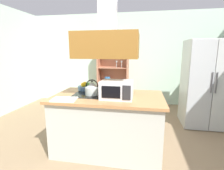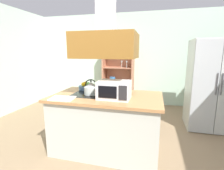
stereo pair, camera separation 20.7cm
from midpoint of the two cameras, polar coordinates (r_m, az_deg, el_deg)
The scene contains 10 objects.
ground_plane at distance 2.75m, azimuth 0.01°, elevation -23.55°, with size 7.80×7.80×0.00m, color #896E52.
wall_back at distance 5.23m, azimuth 8.27°, elevation 8.61°, with size 6.00×0.12×2.70m, color silver.
kitchen_island at distance 2.77m, azimuth 0.36°, elevation -12.58°, with size 1.69×0.99×0.90m.
range_hood at distance 2.54m, azimuth 0.40°, elevation 15.62°, with size 0.90×0.70×1.23m.
refrigerator at distance 4.02m, azimuth 32.09°, elevation -0.03°, with size 0.90×0.78×1.81m.
dish_cabinet at distance 5.13m, azimuth 3.32°, elevation 1.97°, with size 0.92×0.40×1.70m.
kettle at distance 2.67m, azimuth -4.93°, elevation -1.10°, with size 0.22×0.22×0.24m.
cutting_board at distance 2.50m, azimuth -14.16°, elevation -4.44°, with size 0.34×0.24×0.02m, color white.
microwave at distance 2.43m, azimuth 3.24°, elevation -1.62°, with size 0.46×0.35×0.26m.
fruit_bowl at distance 3.05m, azimuth -6.88°, elevation -0.61°, with size 0.26×0.26×0.14m.
Camera 2 is at (0.66, -2.17, 1.56)m, focal length 27.00 mm.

